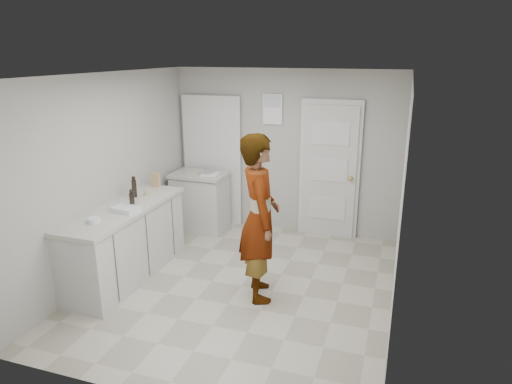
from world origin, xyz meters
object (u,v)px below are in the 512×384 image
(oil_cruet_a, at_px, (132,199))
(cake_mix_box, at_px, (156,180))
(oil_cruet_b, at_px, (134,187))
(baking_dish, at_px, (125,209))
(spice_jar, at_px, (146,193))
(egg_bowl, at_px, (94,220))
(person, at_px, (259,218))

(oil_cruet_a, bearing_deg, cake_mix_box, 102.31)
(oil_cruet_b, height_order, baking_dish, oil_cruet_b)
(spice_jar, distance_m, oil_cruet_b, 0.17)
(cake_mix_box, xyz_separation_m, baking_dish, (0.18, -1.01, -0.07))
(baking_dish, bearing_deg, oil_cruet_a, 83.20)
(cake_mix_box, xyz_separation_m, egg_bowl, (0.07, -1.45, -0.07))
(person, xyz_separation_m, spice_jar, (-1.70, 0.42, 0.00))
(oil_cruet_a, xyz_separation_m, oil_cruet_b, (-0.22, 0.39, 0.02))
(spice_jar, relative_size, oil_cruet_b, 0.26)
(cake_mix_box, distance_m, oil_cruet_a, 0.91)
(spice_jar, bearing_deg, oil_cruet_a, -77.27)
(baking_dish, bearing_deg, spice_jar, 98.76)
(oil_cruet_a, distance_m, egg_bowl, 0.58)
(oil_cruet_b, xyz_separation_m, egg_bowl, (0.09, -0.95, -0.11))
(spice_jar, height_order, oil_cruet_a, oil_cruet_a)
(oil_cruet_b, bearing_deg, baking_dish, -68.71)
(spice_jar, relative_size, egg_bowl, 0.50)
(oil_cruet_a, height_order, egg_bowl, oil_cruet_a)
(cake_mix_box, distance_m, spice_jar, 0.42)
(person, xyz_separation_m, oil_cruet_a, (-1.59, -0.06, 0.08))
(cake_mix_box, bearing_deg, egg_bowl, -86.07)
(spice_jar, xyz_separation_m, oil_cruet_a, (0.11, -0.48, 0.08))
(cake_mix_box, bearing_deg, spice_jar, -76.92)
(oil_cruet_b, distance_m, baking_dish, 0.57)
(person, relative_size, oil_cruet_b, 6.89)
(person, xyz_separation_m, egg_bowl, (-1.72, -0.63, -0.00))
(oil_cruet_a, relative_size, oil_cruet_b, 0.85)
(oil_cruet_b, bearing_deg, oil_cruet_a, -61.06)
(person, relative_size, spice_jar, 26.79)
(cake_mix_box, xyz_separation_m, oil_cruet_b, (-0.02, -0.49, 0.03))
(baking_dish, bearing_deg, cake_mix_box, 99.99)
(person, height_order, baking_dish, person)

